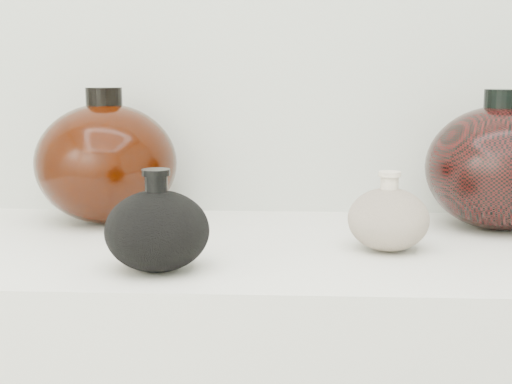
{
  "coord_description": "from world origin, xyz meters",
  "views": [
    {
      "loc": [
        0.03,
        -0.09,
        1.15
      ],
      "look_at": [
        -0.02,
        0.92,
        0.98
      ],
      "focal_mm": 50.0,
      "sensor_mm": 36.0,
      "label": 1
    }
  ],
  "objects_px": {
    "cream_gourd_vase": "(388,219)",
    "right_round_pot": "(499,167)",
    "black_gourd_vase": "(157,230)",
    "left_round_pot": "(106,163)"
  },
  "relations": [
    {
      "from": "right_round_pot",
      "to": "black_gourd_vase",
      "type": "bearing_deg",
      "value": -151.49
    },
    {
      "from": "right_round_pot",
      "to": "cream_gourd_vase",
      "type": "bearing_deg",
      "value": -141.9
    },
    {
      "from": "cream_gourd_vase",
      "to": "right_round_pot",
      "type": "height_order",
      "value": "right_round_pot"
    },
    {
      "from": "cream_gourd_vase",
      "to": "right_round_pot",
      "type": "distance_m",
      "value": 0.26
    },
    {
      "from": "cream_gourd_vase",
      "to": "right_round_pot",
      "type": "bearing_deg",
      "value": 38.1
    },
    {
      "from": "black_gourd_vase",
      "to": "left_round_pot",
      "type": "relative_size",
      "value": 0.53
    },
    {
      "from": "black_gourd_vase",
      "to": "left_round_pot",
      "type": "height_order",
      "value": "left_round_pot"
    },
    {
      "from": "black_gourd_vase",
      "to": "cream_gourd_vase",
      "type": "height_order",
      "value": "black_gourd_vase"
    },
    {
      "from": "black_gourd_vase",
      "to": "cream_gourd_vase",
      "type": "distance_m",
      "value": 0.33
    },
    {
      "from": "cream_gourd_vase",
      "to": "left_round_pot",
      "type": "height_order",
      "value": "left_round_pot"
    }
  ]
}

